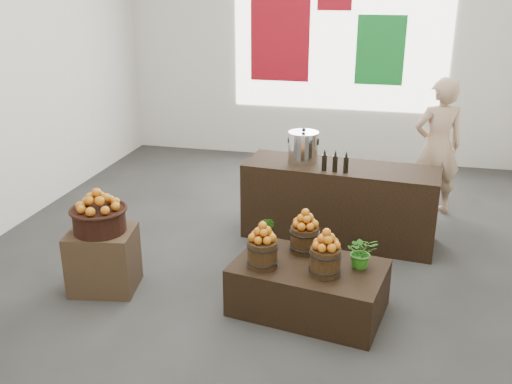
% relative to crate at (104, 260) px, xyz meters
% --- Properties ---
extents(ground, '(7.00, 7.00, 0.00)m').
position_rel_crate_xyz_m(ground, '(1.31, 1.08, -0.29)').
color(ground, '#343532').
rests_on(ground, ground).
extents(back_wall, '(6.00, 0.04, 4.00)m').
position_rel_crate_xyz_m(back_wall, '(1.31, 4.58, 1.71)').
color(back_wall, beige).
rests_on(back_wall, ground).
extents(back_opening, '(3.20, 0.02, 2.40)m').
position_rel_crate_xyz_m(back_opening, '(1.61, 4.56, 1.71)').
color(back_opening, white).
rests_on(back_opening, back_wall).
extents(deco_red_left, '(0.90, 0.04, 1.40)m').
position_rel_crate_xyz_m(deco_red_left, '(0.71, 4.55, 1.61)').
color(deco_red_left, maroon).
rests_on(deco_red_left, back_wall).
extents(deco_green_right, '(0.70, 0.04, 1.00)m').
position_rel_crate_xyz_m(deco_green_right, '(2.21, 4.55, 1.41)').
color(deco_green_right, '#137A27').
rests_on(deco_green_right, back_wall).
extents(crate, '(0.64, 0.56, 0.57)m').
position_rel_crate_xyz_m(crate, '(0.00, 0.00, 0.00)').
color(crate, '#4E3824').
rests_on(crate, ground).
extents(wicker_basket, '(0.46, 0.46, 0.21)m').
position_rel_crate_xyz_m(wicker_basket, '(0.00, 0.00, 0.39)').
color(wicker_basket, black).
rests_on(wicker_basket, crate).
extents(apples_in_basket, '(0.36, 0.36, 0.19)m').
position_rel_crate_xyz_m(apples_in_basket, '(0.00, 0.00, 0.59)').
color(apples_in_basket, '#A50E05').
rests_on(apples_in_basket, wicker_basket).
extents(display_table, '(1.36, 0.97, 0.43)m').
position_rel_crate_xyz_m(display_table, '(1.87, 0.06, -0.07)').
color(display_table, black).
rests_on(display_table, ground).
extents(apple_bucket_front_left, '(0.25, 0.25, 0.23)m').
position_rel_crate_xyz_m(apple_bucket_front_left, '(1.49, -0.04, 0.26)').
color(apple_bucket_front_left, '#3C2710').
rests_on(apple_bucket_front_left, display_table).
extents(apples_in_bucket_front_left, '(0.19, 0.19, 0.17)m').
position_rel_crate_xyz_m(apples_in_bucket_front_left, '(1.49, -0.04, 0.46)').
color(apples_in_bucket_front_left, '#A50E05').
rests_on(apples_in_bucket_front_left, apple_bucket_front_left).
extents(apple_bucket_front_right, '(0.25, 0.25, 0.23)m').
position_rel_crate_xyz_m(apple_bucket_front_right, '(2.01, -0.06, 0.26)').
color(apple_bucket_front_right, '#3C2710').
rests_on(apple_bucket_front_right, display_table).
extents(apples_in_bucket_front_right, '(0.19, 0.19, 0.17)m').
position_rel_crate_xyz_m(apples_in_bucket_front_right, '(2.01, -0.06, 0.46)').
color(apples_in_bucket_front_right, '#A50E05').
rests_on(apples_in_bucket_front_right, apple_bucket_front_right).
extents(apple_bucket_rear, '(0.25, 0.25, 0.23)m').
position_rel_crate_xyz_m(apple_bucket_rear, '(1.79, 0.31, 0.26)').
color(apple_bucket_rear, '#3C2710').
rests_on(apple_bucket_rear, display_table).
extents(apples_in_bucket_rear, '(0.19, 0.19, 0.17)m').
position_rel_crate_xyz_m(apples_in_bucket_rear, '(1.79, 0.31, 0.46)').
color(apples_in_bucket_rear, '#A50E05').
rests_on(apples_in_bucket_rear, apple_bucket_rear).
extents(herb_garnish_right, '(0.30, 0.27, 0.28)m').
position_rel_crate_xyz_m(herb_garnish_right, '(2.29, 0.13, 0.29)').
color(herb_garnish_right, '#276C16').
rests_on(herb_garnish_right, display_table).
extents(herb_garnish_left, '(0.19, 0.17, 0.29)m').
position_rel_crate_xyz_m(herb_garnish_left, '(1.44, 0.33, 0.29)').
color(herb_garnish_left, '#276C16').
rests_on(herb_garnish_left, display_table).
extents(counter, '(2.09, 0.84, 0.83)m').
position_rel_crate_xyz_m(counter, '(1.97, 1.59, 0.13)').
color(counter, black).
rests_on(counter, ground).
extents(stock_pot_left, '(0.31, 0.31, 0.31)m').
position_rel_crate_xyz_m(stock_pot_left, '(1.55, 1.62, 0.70)').
color(stock_pot_left, silver).
rests_on(stock_pot_left, counter).
extents(oil_cruets, '(0.23, 0.08, 0.23)m').
position_rel_crate_xyz_m(oil_cruets, '(1.95, 1.38, 0.66)').
color(oil_cruets, black).
rests_on(oil_cruets, counter).
extents(shopper, '(0.70, 0.57, 1.65)m').
position_rel_crate_xyz_m(shopper, '(3.00, 2.60, 0.54)').
color(shopper, tan).
rests_on(shopper, ground).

